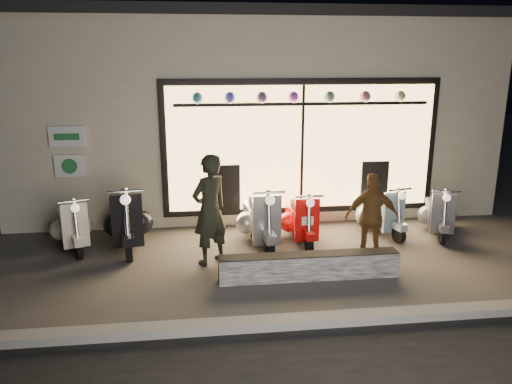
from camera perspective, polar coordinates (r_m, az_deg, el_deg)
ground at (r=8.26m, az=2.38°, el=-8.08°), size 40.00×40.00×0.00m
kerb at (r=6.47m, az=5.33°, el=-14.50°), size 40.00×0.25×0.12m
shop_building at (r=12.59m, az=-1.21°, el=9.87°), size 10.20×6.23×4.20m
graffiti_barrier at (r=7.66m, az=6.08°, el=-8.43°), size 2.73×0.28×0.40m
scooter_silver at (r=9.00m, az=0.47°, el=-3.09°), size 0.55×1.53×1.09m
scooter_red at (r=9.21m, az=5.11°, el=-3.05°), size 0.43×1.34×0.97m
scooter_black at (r=9.19m, az=-14.43°, el=-3.06°), size 0.63×1.61×1.14m
scooter_cream at (r=9.43m, az=-20.32°, el=-3.55°), size 0.74×1.33×0.96m
scooter_blue at (r=9.88m, az=13.76°, el=-2.19°), size 0.62×1.35×0.96m
scooter_grey at (r=10.17m, az=20.13°, el=-2.25°), size 0.69×1.31×0.94m
man at (r=7.99m, az=-5.30°, el=-2.04°), size 0.79×0.74×1.80m
woman at (r=8.36m, az=13.10°, el=-2.81°), size 0.91×0.51×1.47m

